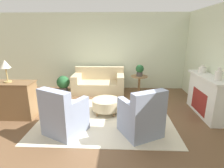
# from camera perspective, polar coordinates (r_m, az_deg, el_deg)

# --- Properties ---
(ground_plane) EXTENTS (16.00, 16.00, 0.00)m
(ground_plane) POSITION_cam_1_polar(r_m,az_deg,el_deg) (4.54, -2.22, -11.07)
(ground_plane) COLOR brown
(wall_back) EXTENTS (9.21, 0.12, 2.80)m
(wall_back) POSITION_cam_1_polar(r_m,az_deg,el_deg) (6.73, -0.54, 10.45)
(wall_back) COLOR beige
(wall_back) RESTS_ON ground_plane
(rug) EXTENTS (3.27, 2.49, 0.01)m
(rug) POSITION_cam_1_polar(r_m,az_deg,el_deg) (4.54, -2.22, -11.02)
(rug) COLOR beige
(rug) RESTS_ON ground_plane
(couch) EXTENTS (1.80, 0.92, 0.89)m
(couch) POSITION_cam_1_polar(r_m,az_deg,el_deg) (6.35, -4.31, 0.13)
(couch) COLOR #C6B289
(couch) RESTS_ON ground_plane
(armchair_left) EXTENTS (0.99, 0.99, 1.02)m
(armchair_left) POSITION_cam_1_polar(r_m,az_deg,el_deg) (3.89, -15.55, -10.00)
(armchair_left) COLOR #8E99B2
(armchair_left) RESTS_ON rug
(armchair_right) EXTENTS (0.99, 0.99, 1.02)m
(armchair_right) POSITION_cam_1_polar(r_m,az_deg,el_deg) (3.74, 9.73, -10.70)
(armchair_right) COLOR #8E99B2
(armchair_right) RESTS_ON rug
(ottoman_table) EXTENTS (0.74, 0.74, 0.38)m
(ottoman_table) POSITION_cam_1_polar(r_m,az_deg,el_deg) (4.70, -1.98, -6.59)
(ottoman_table) COLOR #C6B289
(ottoman_table) RESTS_ON rug
(side_table) EXTENTS (0.56, 0.56, 0.68)m
(side_table) POSITION_cam_1_polar(r_m,az_deg,el_deg) (6.10, 8.86, 0.68)
(side_table) COLOR olive
(side_table) RESTS_ON ground_plane
(fireplace) EXTENTS (0.44, 1.57, 1.05)m
(fireplace) POSITION_cam_1_polar(r_m,az_deg,el_deg) (5.15, 28.49, -3.12)
(fireplace) COLOR white
(fireplace) RESTS_ON ground_plane
(dresser) EXTENTS (1.21, 0.52, 0.93)m
(dresser) POSITION_cam_1_polar(r_m,az_deg,el_deg) (5.10, -30.08, -4.35)
(dresser) COLOR olive
(dresser) RESTS_ON ground_plane
(vase_mantel_near) EXTENTS (0.20, 0.20, 0.21)m
(vase_mantel_near) POSITION_cam_1_polar(r_m,az_deg,el_deg) (5.35, 27.36, 4.21)
(vase_mantel_near) COLOR silver
(vase_mantel_near) RESTS_ON fireplace
(vase_mantel_far) EXTENTS (0.16, 0.16, 0.30)m
(vase_mantel_far) POSITION_cam_1_polar(r_m,az_deg,el_deg) (4.64, 31.44, 2.46)
(vase_mantel_far) COLOR silver
(vase_mantel_far) RESTS_ON fireplace
(potted_plant_on_side_table) EXTENTS (0.27, 0.27, 0.39)m
(potted_plant_on_side_table) POSITION_cam_1_polar(r_m,az_deg,el_deg) (6.00, 9.04, 4.58)
(potted_plant_on_side_table) COLOR #4C4742
(potted_plant_on_side_table) RESTS_ON side_table
(potted_plant_floor) EXTENTS (0.45, 0.45, 0.65)m
(potted_plant_floor) POSITION_cam_1_polar(r_m,az_deg,el_deg) (6.40, -15.62, 0.12)
(potted_plant_floor) COLOR #4C4742
(potted_plant_floor) RESTS_ON ground_plane
(table_lamp) EXTENTS (0.24, 0.24, 0.54)m
(table_lamp) POSITION_cam_1_polar(r_m,az_deg,el_deg) (4.90, -31.50, 5.10)
(table_lamp) COLOR tan
(table_lamp) RESTS_ON dresser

